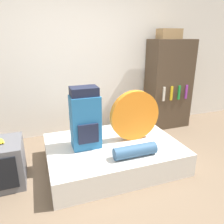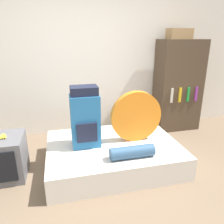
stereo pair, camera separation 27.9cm
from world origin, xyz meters
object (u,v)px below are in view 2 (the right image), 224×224
object	(u,v)px
backpack	(85,118)
cardboard_box	(179,34)
sleeping_roll	(132,152)
tent_bag	(136,116)
bookshelf	(178,86)

from	to	relation	value
backpack	cardboard_box	distance (m)	2.24
sleeping_roll	cardboard_box	bearing A→B (deg)	47.53
tent_bag	bookshelf	world-z (taller)	bookshelf
sleeping_roll	bookshelf	bearing A→B (deg)	45.80
sleeping_roll	bookshelf	distance (m)	1.96
backpack	bookshelf	world-z (taller)	bookshelf
bookshelf	backpack	bearing A→B (deg)	-153.03
tent_bag	sleeping_roll	world-z (taller)	tent_bag
backpack	sleeping_roll	size ratio (longest dim) A/B	1.49
cardboard_box	bookshelf	bearing A→B (deg)	-13.11
tent_bag	bookshelf	bearing A→B (deg)	39.20
sleeping_roll	tent_bag	bearing A→B (deg)	66.28
tent_bag	cardboard_box	world-z (taller)	cardboard_box
sleeping_roll	bookshelf	world-z (taller)	bookshelf
bookshelf	cardboard_box	bearing A→B (deg)	166.89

